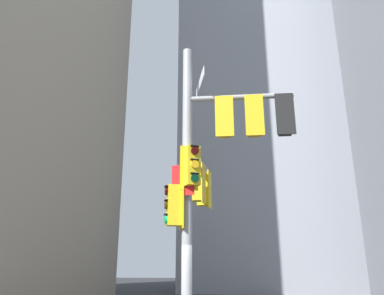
{
  "coord_description": "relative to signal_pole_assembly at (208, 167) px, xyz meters",
  "views": [
    {
      "loc": [
        1.35,
        -9.3,
        2.02
      ],
      "look_at": [
        0.11,
        0.11,
        5.02
      ],
      "focal_mm": 35.1,
      "sensor_mm": 36.0,
      "label": 1
    }
  ],
  "objects": [
    {
      "name": "building_mid_block",
      "position": [
        2.75,
        26.95,
        14.9
      ],
      "size": [
        14.1,
        14.1,
        38.8
      ],
      "primitive_type": "cube",
      "color": "#9399A3",
      "rests_on": "ground"
    },
    {
      "name": "signal_pole_assembly",
      "position": [
        0.0,
        0.0,
        0.0
      ],
      "size": [
        3.42,
        2.82,
        7.9
      ],
      "color": "#9EA0A3",
      "rests_on": "ground"
    }
  ]
}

